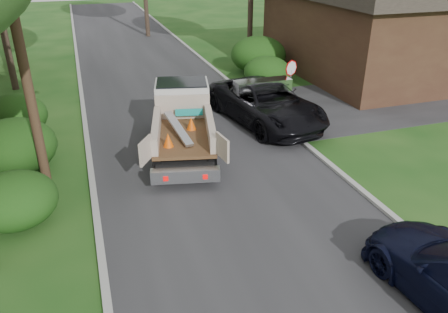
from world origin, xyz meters
TOP-DOWN VIEW (x-y plane):
  - ground at (0.00, 0.00)m, footprint 120.00×120.00m
  - road at (0.00, 10.00)m, footprint 8.00×90.00m
  - side_street at (12.00, 9.00)m, footprint 16.00×7.00m
  - curb_left at (-4.10, 10.00)m, footprint 0.20×90.00m
  - curb_right at (4.10, 10.00)m, footprint 0.20×90.00m
  - stop_sign at (5.20, 9.00)m, footprint 0.71×0.32m
  - utility_pole at (-5.48, 4.98)m, footprint 2.42×1.25m
  - house_right at (13.00, 14.00)m, footprint 9.72×12.96m
  - hedge_left_a at (-6.20, 3.00)m, footprint 2.34×2.34m
  - hedge_left_b at (-6.50, 6.50)m, footprint 2.86×2.86m
  - hedge_left_c at (-6.80, 10.00)m, footprint 2.60×2.60m
  - hedge_right_a at (5.80, 13.00)m, footprint 2.60×2.60m
  - hedge_right_b at (6.50, 16.00)m, footprint 3.38×3.38m
  - flatbed_truck at (-0.42, 6.93)m, footprint 3.68×6.29m
  - black_pickup at (3.60, 8.07)m, footprint 3.98×6.84m

SIDE VIEW (x-z plane):
  - ground at x=0.00m, z-range 0.00..0.00m
  - road at x=0.00m, z-range -0.01..0.01m
  - side_street at x=12.00m, z-range 0.00..0.02m
  - curb_left at x=-4.10m, z-range 0.00..0.12m
  - curb_right at x=4.10m, z-range 0.00..0.12m
  - hedge_left_a at x=-6.20m, z-range 0.00..1.53m
  - hedge_left_c at x=-6.80m, z-range 0.00..1.70m
  - hedge_right_a at x=5.80m, z-range 0.00..1.70m
  - black_pickup at x=3.60m, z-range 0.00..1.79m
  - hedge_left_b at x=-6.50m, z-range 0.00..1.87m
  - hedge_right_b at x=6.50m, z-range 0.00..2.21m
  - flatbed_truck at x=-0.42m, z-range 0.10..2.34m
  - stop_sign at x=5.20m, z-range 0.54..3.02m
  - house_right at x=13.00m, z-range 0.06..6.26m
  - utility_pole at x=-5.48m, z-range 0.17..10.17m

